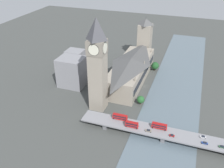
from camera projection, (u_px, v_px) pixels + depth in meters
name	position (u px, v px, depth m)	size (l,w,h in m)	color
ground_plane	(145.00, 86.00, 256.64)	(600.00, 600.00, 0.00)	#424442
river_water	(175.00, 91.00, 247.67)	(49.34, 360.00, 0.30)	slate
parliament_hall	(131.00, 69.00, 261.91)	(29.60, 95.40, 26.12)	gray
clock_tower	(97.00, 63.00, 203.05)	(14.20, 14.20, 81.03)	gray
victoria_tower	(145.00, 40.00, 304.38)	(15.48, 15.48, 55.62)	gray
road_bridge	(164.00, 133.00, 186.59)	(130.69, 14.20, 5.73)	slate
double_decker_bus_lead	(120.00, 117.00, 197.91)	(11.96, 2.60, 4.84)	red
double_decker_bus_mid	(159.00, 126.00, 188.14)	(11.50, 2.47, 4.83)	red
double_decker_bus_rear	(132.00, 124.00, 189.68)	(10.17, 2.47, 4.91)	red
car_northbound_lead	(205.00, 143.00, 174.97)	(4.34, 1.77, 1.29)	navy
car_northbound_mid	(172.00, 135.00, 181.67)	(3.88, 1.82, 1.45)	maroon
car_northbound_tail	(203.00, 137.00, 180.40)	(4.45, 1.85, 1.43)	silver
car_southbound_lead	(222.00, 147.00, 171.73)	(4.15, 1.82, 1.35)	#2D5638
car_southbound_mid	(148.00, 131.00, 186.46)	(4.76, 1.90, 1.34)	slate
city_block_west	(72.00, 72.00, 252.39)	(25.97, 21.84, 30.07)	gray
city_block_center	(75.00, 60.00, 284.34)	(19.08, 16.84, 24.11)	gray
tree_embankment_near	(141.00, 100.00, 225.69)	(6.91, 6.91, 8.65)	brown
tree_embankment_mid	(155.00, 66.00, 285.59)	(8.46, 8.46, 10.47)	brown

